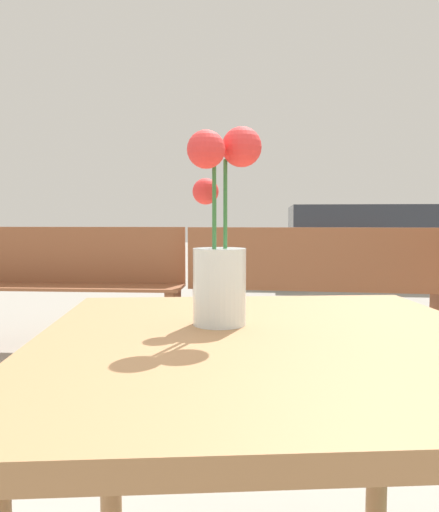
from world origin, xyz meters
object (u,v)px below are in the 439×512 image
(bench_near, at_px, (60,281))
(parked_car, at_px, (375,245))
(bench_far, at_px, (317,284))
(table_front, at_px, (271,400))
(flower_vase, at_px, (220,252))

(bench_near, bearing_deg, parked_car, 47.54)
(bench_far, bearing_deg, bench_near, 174.20)
(bench_near, bearing_deg, table_front, -66.76)
(table_front, xyz_separation_m, parked_car, (2.33, 6.53, -0.06))
(table_front, bearing_deg, bench_far, 76.30)
(bench_near, distance_m, bench_far, 1.79)
(table_front, distance_m, flower_vase, 0.26)
(flower_vase, height_order, bench_near, flower_vase)
(table_front, distance_m, bench_near, 2.95)
(bench_far, height_order, parked_car, parked_car)
(bench_near, relative_size, bench_far, 1.00)
(table_front, height_order, flower_vase, flower_vase)
(flower_vase, distance_m, bench_near, 2.87)
(flower_vase, bearing_deg, parked_car, 69.51)
(bench_near, height_order, parked_car, parked_car)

